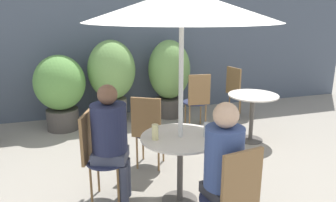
# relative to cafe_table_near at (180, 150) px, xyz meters

# --- Properties ---
(storefront_wall) EXTENTS (10.00, 0.06, 3.00)m
(storefront_wall) POSITION_rel_cafe_table_near_xyz_m (-0.15, 3.14, 0.94)
(storefront_wall) COLOR #4C5666
(storefront_wall) RESTS_ON ground_plane
(cafe_table_near) EXTENTS (0.77, 0.77, 0.70)m
(cafe_table_near) POSITION_rel_cafe_table_near_xyz_m (0.00, 0.00, 0.00)
(cafe_table_near) COLOR #514C47
(cafe_table_near) RESTS_ON ground_plane
(cafe_table_far) EXTENTS (0.72, 0.72, 0.70)m
(cafe_table_far) POSITION_rel_cafe_table_near_xyz_m (1.54, 1.20, -0.01)
(cafe_table_far) COLOR #514C47
(cafe_table_far) RESTS_ON ground_plane
(bistro_chair_0) EXTENTS (0.46, 0.44, 0.92)m
(bistro_chair_0) POSITION_rel_cafe_table_near_xyz_m (-0.78, 0.29, -0.02)
(bistro_chair_0) COLOR #232847
(bistro_chair_0) RESTS_ON ground_plane
(bistro_chair_1) EXTENTS (0.41, 0.43, 0.92)m
(bistro_chair_1) POSITION_rel_cafe_table_near_xyz_m (0.14, -0.82, -0.02)
(bistro_chair_1) COLOR #232847
(bistro_chair_1) RESTS_ON ground_plane
(bistro_chair_2) EXTENTS (0.41, 0.42, 0.92)m
(bistro_chair_2) POSITION_rel_cafe_table_near_xyz_m (0.96, 1.88, -0.02)
(bistro_chair_2) COLOR #232847
(bistro_chair_2) RESTS_ON ground_plane
(bistro_chair_4) EXTENTS (0.46, 0.47, 0.92)m
(bistro_chair_4) POSITION_rel_cafe_table_near_xyz_m (-0.13, 0.78, -0.02)
(bistro_chair_4) COLOR #232847
(bistro_chair_4) RESTS_ON ground_plane
(bistro_chair_5) EXTENTS (0.44, 0.42, 0.92)m
(bistro_chair_5) POSITION_rel_cafe_table_near_xyz_m (1.84, 2.21, -0.02)
(bistro_chair_5) COLOR #232847
(bistro_chair_5) RESTS_ON ground_plane
(seated_person_0) EXTENTS (0.41, 0.39, 1.21)m
(seated_person_0) POSITION_rel_cafe_table_near_xyz_m (-0.64, 0.24, 0.15)
(seated_person_0) COLOR #42475B
(seated_person_0) RESTS_ON ground_plane
(seated_person_1) EXTENTS (0.31, 0.33, 1.22)m
(seated_person_1) POSITION_rel_cafe_table_near_xyz_m (0.11, -0.67, 0.17)
(seated_person_1) COLOR #2D2D33
(seated_person_1) RESTS_ON ground_plane
(beer_glass_0) EXTENTS (0.06, 0.06, 0.14)m
(beer_glass_0) POSITION_rel_cafe_table_near_xyz_m (0.24, -0.08, 0.22)
(beer_glass_0) COLOR silver
(beer_glass_0) RESTS_ON cafe_table_near
(beer_glass_1) EXTENTS (0.06, 0.06, 0.15)m
(beer_glass_1) POSITION_rel_cafe_table_near_xyz_m (-0.25, 0.00, 0.22)
(beer_glass_1) COLOR beige
(beer_glass_1) RESTS_ON cafe_table_near
(potted_plant_0) EXTENTS (0.80, 0.80, 1.21)m
(potted_plant_0) POSITION_rel_cafe_table_near_xyz_m (-1.12, 2.55, 0.13)
(potted_plant_0) COLOR #47423D
(potted_plant_0) RESTS_ON ground_plane
(potted_plant_1) EXTENTS (0.79, 0.79, 1.41)m
(potted_plant_1) POSITION_rel_cafe_table_near_xyz_m (-0.28, 2.65, 0.27)
(potted_plant_1) COLOR slate
(potted_plant_1) RESTS_ON ground_plane
(potted_plant_2) EXTENTS (0.74, 0.74, 1.38)m
(potted_plant_2) POSITION_rel_cafe_table_near_xyz_m (0.74, 2.69, 0.21)
(potted_plant_2) COLOR #47423D
(potted_plant_2) RESTS_ON ground_plane
(umbrella) EXTENTS (1.73, 1.73, 2.06)m
(umbrella) POSITION_rel_cafe_table_near_xyz_m (-0.00, 0.00, 1.36)
(umbrella) COLOR silver
(umbrella) RESTS_ON ground_plane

